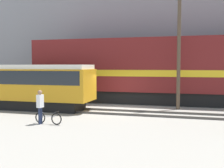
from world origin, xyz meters
TOP-DOWN VIEW (x-y plane):
  - ground_plane at (0.00, 0.00)m, footprint 120.00×120.00m
  - track_near at (0.00, -1.63)m, footprint 60.00×1.51m
  - track_far at (0.00, 3.66)m, footprint 60.00×1.51m
  - building_backdrop at (0.00, 10.56)m, footprint 39.93×6.00m
  - freight_locomotive at (2.51, 3.66)m, footprint 20.74×3.04m
  - streetcar at (-7.20, -1.63)m, footprint 11.67×2.54m
  - bicycle at (-2.15, -5.87)m, footprint 1.61×0.44m
  - person at (-2.54, -5.98)m, footprint 0.26×0.38m
  - utility_pole_left at (4.14, 1.02)m, footprint 0.25×0.25m

SIDE VIEW (x-z plane):
  - ground_plane at x=0.00m, z-range 0.00..0.00m
  - track_near at x=0.00m, z-range 0.00..0.14m
  - track_far at x=0.00m, z-range 0.00..0.14m
  - bicycle at x=-2.15m, z-range -0.03..0.65m
  - person at x=-2.54m, z-range 0.20..1.98m
  - streetcar at x=-7.20m, z-range 0.22..3.33m
  - freight_locomotive at x=2.51m, z-range -0.19..5.60m
  - utility_pole_left at x=4.14m, z-range 0.00..9.26m
  - building_backdrop at x=0.00m, z-range 0.00..14.95m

